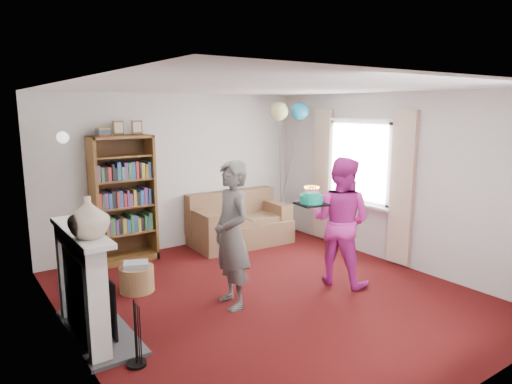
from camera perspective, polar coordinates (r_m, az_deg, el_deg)
ground at (r=5.78m, az=1.55°, el=-12.74°), size 5.00×5.00×0.00m
wall_back at (r=7.54m, az=-9.83°, el=2.51°), size 4.50×0.02×2.50m
wall_left at (r=4.48m, az=-22.36°, el=-3.61°), size 0.02×5.00×2.50m
wall_right at (r=6.98m, az=16.70°, el=1.58°), size 0.02×5.00×2.50m
ceiling at (r=5.31m, az=1.68°, el=12.93°), size 4.50×5.00×0.01m
fireplace at (r=4.91m, az=-20.27°, el=-11.28°), size 0.55×1.80×1.12m
window_bay at (r=7.32m, az=12.74°, el=1.80°), size 0.14×2.02×2.20m
wall_sconce at (r=6.79m, az=-23.02°, el=6.31°), size 0.16×0.23×0.16m
bookcase at (r=7.04m, az=-16.33°, el=-1.01°), size 0.89×0.42×2.09m
sofa at (r=7.77m, az=-2.18°, el=-4.04°), size 1.64×0.87×0.87m
wicker_basket at (r=6.02m, az=-14.69°, el=-10.35°), size 0.43×0.43×0.38m
person_striped at (r=5.23m, az=-3.04°, el=-5.37°), size 0.48×0.66×1.70m
person_magenta at (r=6.01m, az=10.54°, el=-3.61°), size 0.89×0.99×1.67m
birthday_cake at (r=5.54m, az=6.94°, el=-0.91°), size 0.33×0.33×0.22m
balloons at (r=7.64m, az=4.20°, el=10.03°), size 0.74×0.30×1.72m
mantel_vase at (r=4.35m, az=-20.19°, el=-2.97°), size 0.45×0.45×0.38m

